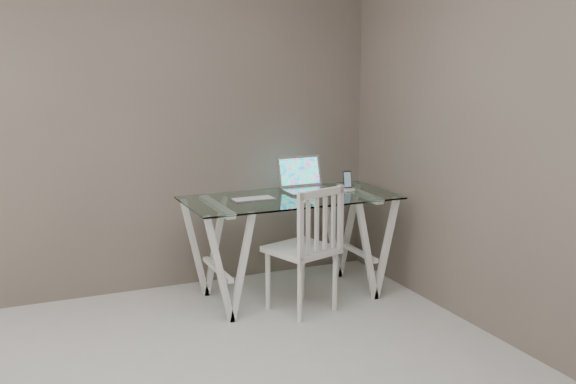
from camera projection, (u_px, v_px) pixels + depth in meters
name	position (u px, v px, depth m)	size (l,w,h in m)	color
room	(191.00, 66.00, 2.98)	(4.50, 4.52, 2.71)	#B1AFAA
desk	(290.00, 246.00, 5.18)	(1.50, 0.70, 0.75)	silver
chair	(309.00, 244.00, 4.86)	(0.51, 0.51, 0.88)	silver
laptop	(304.00, 182.00, 5.34)	(0.34, 0.31, 0.24)	silver
keyboard	(253.00, 199.00, 5.02)	(0.30, 0.13, 0.01)	silver
mouse	(306.00, 201.00, 4.91)	(0.10, 0.06, 0.03)	white
phone_dock	(347.00, 185.00, 5.33)	(0.08, 0.08, 0.14)	white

